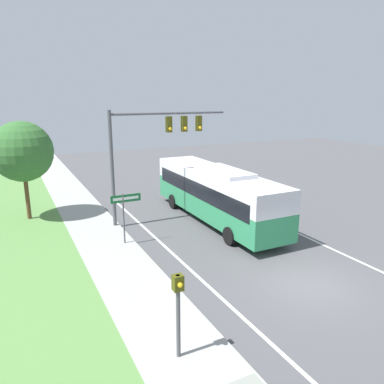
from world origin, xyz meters
name	(u,v)px	position (x,y,z in m)	size (l,w,h in m)	color
ground_plane	(307,284)	(0.00, 0.00, 0.00)	(80.00, 80.00, 0.00)	#4C4C4F
sidewalk	(162,324)	(-6.20, 0.00, 0.06)	(2.80, 80.00, 0.12)	#9E9E99
grass_verge	(59,354)	(-9.40, 0.00, 0.05)	(3.60, 80.00, 0.10)	#568442
lane_divider_near	(230,306)	(-3.60, 0.00, 0.00)	(0.14, 30.00, 0.01)	silver
lane_divider_far	(370,266)	(3.60, 0.00, 0.00)	(0.14, 30.00, 0.01)	silver
bus	(216,191)	(0.62, 8.37, 1.82)	(2.69, 11.37, 3.28)	#2D8956
signal_gantry	(154,140)	(-2.60, 9.96, 4.84)	(7.10, 0.41, 6.54)	#4C4C51
pedestrian_signal	(178,302)	(-6.39, -1.71, 1.81)	(0.28, 0.34, 2.62)	#4C4C51
street_sign	(125,209)	(-5.24, 7.16, 1.89)	(1.51, 0.08, 2.65)	#4C4C51
roadside_tree	(22,152)	(-9.32, 13.49, 4.14)	(3.49, 3.49, 5.79)	brown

